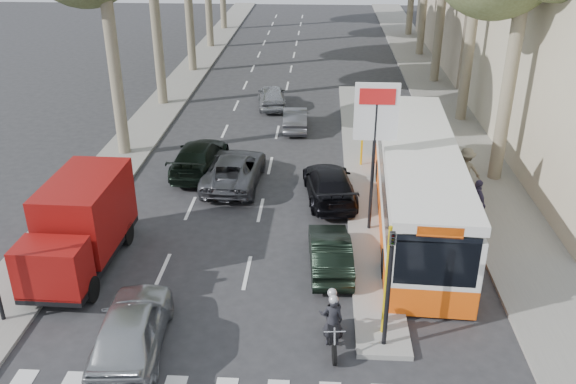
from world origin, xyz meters
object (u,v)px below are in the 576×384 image
(silver_hatchback, at_px, (131,328))
(city_bus, at_px, (417,182))
(dark_hatchback, at_px, (330,252))
(red_truck, at_px, (81,224))
(motorcycle, at_px, (332,319))

(silver_hatchback, xyz_separation_m, city_bus, (8.48, 7.80, 0.93))
(dark_hatchback, distance_m, red_truck, 8.15)
(city_bus, xyz_separation_m, motorcycle, (-3.15, -7.10, -0.92))
(dark_hatchback, relative_size, motorcycle, 1.90)
(silver_hatchback, bearing_deg, city_bus, -142.29)
(dark_hatchback, relative_size, red_truck, 0.68)
(city_bus, bearing_deg, dark_hatchback, -130.73)
(red_truck, relative_size, city_bus, 0.45)
(city_bus, height_order, motorcycle, city_bus)
(red_truck, bearing_deg, dark_hatchback, 2.85)
(red_truck, bearing_deg, city_bus, 18.81)
(silver_hatchback, bearing_deg, dark_hatchback, -144.90)
(silver_hatchback, bearing_deg, motorcycle, -177.34)
(city_bus, distance_m, motorcycle, 7.82)
(red_truck, bearing_deg, silver_hatchback, -55.25)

